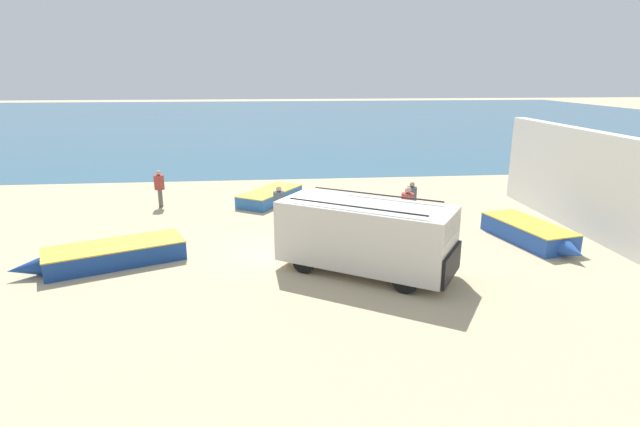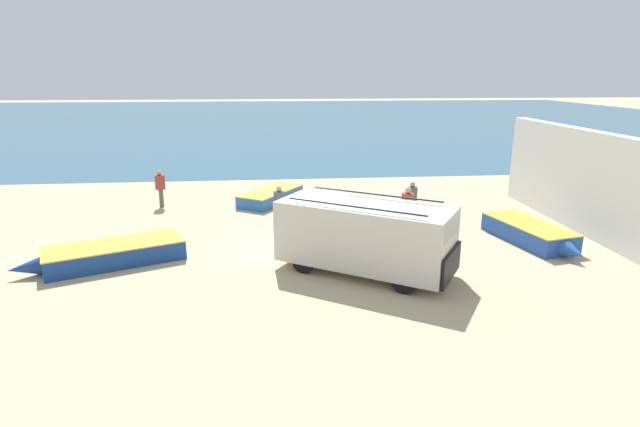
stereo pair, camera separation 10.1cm
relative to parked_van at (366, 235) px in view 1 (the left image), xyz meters
name	(u,v)px [view 1 (the left image)]	position (x,y,z in m)	size (l,w,h in m)	color
ground_plane	(299,251)	(-1.94, 2.03, -1.20)	(200.00, 200.00, 0.00)	tan
sea_water	(276,118)	(-1.94, 54.03, -1.20)	(120.00, 80.00, 0.01)	#33607A
harbor_wall	(590,183)	(9.11, 3.03, 0.74)	(0.50, 11.88, 3.87)	silver
parked_van	(366,235)	(0.00, 0.00, 0.00)	(5.57, 4.62, 2.31)	beige
fishing_rowboat_0	(110,255)	(-8.06, 1.43, -0.88)	(5.14, 3.15, 0.64)	navy
fishing_rowboat_1	(531,233)	(6.49, 2.14, -0.86)	(2.24, 4.45, 0.68)	#234CA3
fishing_rowboat_2	(272,196)	(-2.83, 9.01, -0.91)	(3.22, 4.21, 0.57)	#2D66AD
fisherman_0	(412,197)	(2.97, 5.47, -0.25)	(0.42, 0.42, 1.59)	#5B564C
fisherman_1	(407,206)	(2.27, 3.62, -0.12)	(0.47, 0.47, 1.81)	navy
fisherman_2	(279,203)	(-2.55, 4.86, -0.20)	(0.44, 0.44, 1.68)	#5B564C
fisherman_3	(159,185)	(-7.90, 8.51, -0.18)	(0.45, 0.45, 1.70)	#5B564C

